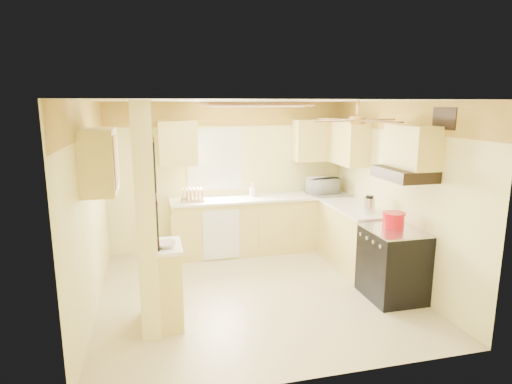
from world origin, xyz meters
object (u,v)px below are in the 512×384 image
object	(u,v)px
bowl	(166,244)
kettle	(369,205)
microwave	(323,186)
stove	(393,263)
dutch_oven	(393,220)

from	to	relation	value
bowl	kettle	bearing A→B (deg)	16.02
kettle	bowl	bearing A→B (deg)	-163.98
microwave	stove	bearing A→B (deg)	86.60
microwave	kettle	xyz separation A→B (m)	(0.13, -1.39, -0.02)
bowl	kettle	size ratio (longest dim) A/B	0.90
microwave	dutch_oven	xyz separation A→B (m)	(0.12, -2.05, -0.07)
bowl	kettle	world-z (taller)	kettle
bowl	dutch_oven	bearing A→B (deg)	3.27
microwave	kettle	size ratio (longest dim) A/B	2.04
stove	microwave	world-z (taller)	microwave
microwave	kettle	world-z (taller)	microwave
dutch_oven	kettle	distance (m)	0.66
bowl	dutch_oven	xyz separation A→B (m)	(2.85, 0.16, 0.05)
dutch_oven	kettle	xyz separation A→B (m)	(0.01, 0.66, 0.04)
microwave	dutch_oven	distance (m)	2.06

